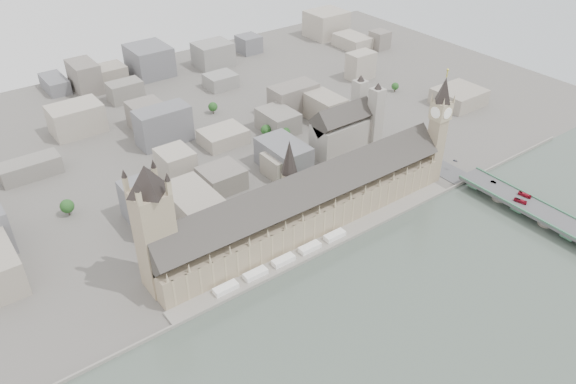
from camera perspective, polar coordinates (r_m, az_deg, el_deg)
ground at (r=446.10m, az=3.17°, el=-4.86°), size 900.00×900.00×0.00m
river_thames at (r=372.70m, az=20.19°, el=-17.44°), size 600.00×600.00×0.00m
embankment_wall at (r=436.42m, az=4.42°, el=-5.69°), size 600.00×1.50×3.00m
river_terrace at (r=441.07m, az=3.79°, el=-5.24°), size 270.00×15.00×2.00m
terrace_tents at (r=420.27m, az=-0.47°, el=-6.95°), size 118.00×7.00×4.00m
palace_of_westminster at (r=444.61m, az=1.66°, el=-1.30°), size 265.00×40.73×55.44m
elizabeth_tower at (r=505.79m, az=15.09°, el=6.79°), size 17.00×17.00×107.50m
victoria_tower at (r=381.25m, az=-13.52°, el=-3.12°), size 30.00×30.00×100.00m
central_tower at (r=424.36m, az=0.14°, el=2.52°), size 13.00×13.00×48.00m
westminster_bridge at (r=507.07m, az=24.09°, el=-2.15°), size 25.00×325.00×10.25m
westminster_abbey at (r=554.52m, az=5.96°, el=6.46°), size 68.00×36.00×64.00m
city_skyline_inland at (r=615.20m, az=-11.48°, el=8.20°), size 720.00×360.00×38.00m
park_trees at (r=475.20m, az=-2.31°, el=-0.96°), size 110.00×30.00×15.00m
red_bus_north at (r=506.50m, az=22.52°, el=-0.85°), size 5.15×10.98×2.98m
red_bus_south at (r=516.02m, az=22.90°, el=-0.27°), size 4.55×11.34×3.08m
car_silver at (r=525.84m, az=20.16°, el=0.97°), size 2.78×5.00×1.56m
car_approach at (r=547.64m, az=16.64°, el=3.05°), size 3.04×4.73×1.27m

